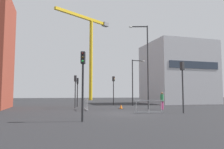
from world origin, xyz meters
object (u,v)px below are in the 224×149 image
object	(u,v)px
construction_crane	(90,44)
traffic_light_far	(114,86)
traffic_light_verge	(182,79)
streetlamp_tall	(146,60)
streetlamp_short	(134,78)
traffic_cone_striped	(121,107)
traffic_light_island	(77,87)
pedestrian_walking	(162,99)
traffic_light_corner	(83,74)
traffic_light_near	(75,86)

from	to	relation	value
construction_crane	traffic_light_far	size ratio (longest dim) A/B	5.45
traffic_light_verge	streetlamp_tall	bearing A→B (deg)	96.23
streetlamp_tall	traffic_light_far	world-z (taller)	streetlamp_tall
streetlamp_short	traffic_light_verge	world-z (taller)	streetlamp_short
construction_crane	traffic_cone_striped	size ratio (longest dim) A/B	48.13
streetlamp_short	traffic_cone_striped	world-z (taller)	streetlamp_short
traffic_light_far	traffic_light_verge	world-z (taller)	traffic_light_verge
streetlamp_short	traffic_light_far	bearing A→B (deg)	141.91
traffic_light_island	pedestrian_walking	distance (m)	10.52
construction_crane	traffic_light_corner	bearing A→B (deg)	-100.59
pedestrian_walking	traffic_light_far	bearing A→B (deg)	102.67
traffic_light_island	traffic_cone_striped	world-z (taller)	traffic_light_island
traffic_light_far	traffic_light_island	xyz separation A→B (m)	(-5.48, -2.91, -0.34)
traffic_cone_striped	traffic_light_near	bearing A→B (deg)	146.00
streetlamp_short	traffic_light_corner	bearing A→B (deg)	-120.92
traffic_light_verge	traffic_cone_striped	xyz separation A→B (m)	(-3.19, 6.60, -2.62)
traffic_light_far	pedestrian_walking	distance (m)	10.33
traffic_light_island	streetlamp_short	bearing A→B (deg)	7.23
construction_crane	streetlamp_short	bearing A→B (deg)	-88.09
construction_crane	traffic_cone_striped	distance (m)	38.31
construction_crane	traffic_light_island	bearing A→B (deg)	-102.82
streetlamp_tall	streetlamp_short	size ratio (longest dim) A/B	1.43
construction_crane	traffic_light_corner	distance (m)	47.57
traffic_cone_striped	traffic_light_corner	bearing A→B (deg)	-119.32
streetlamp_short	traffic_light_near	xyz separation A→B (m)	(-8.37, -2.78, -1.31)
construction_crane	traffic_cone_striped	bearing A→B (deg)	-94.66
construction_crane	streetlamp_short	size ratio (longest dim) A/B	3.53
traffic_light_island	pedestrian_walking	bearing A→B (deg)	-42.34
traffic_cone_striped	pedestrian_walking	bearing A→B (deg)	-31.14
traffic_light_corner	pedestrian_walking	size ratio (longest dim) A/B	2.27
traffic_light_verge	traffic_light_near	size ratio (longest dim) A/B	1.15
traffic_light_island	traffic_light_near	bearing A→B (deg)	-104.52
streetlamp_tall	streetlamp_short	world-z (taller)	streetlamp_tall
traffic_light_corner	traffic_light_near	distance (m)	13.01
construction_crane	traffic_light_near	bearing A→B (deg)	-102.92
streetlamp_tall	traffic_light_island	distance (m)	9.13
traffic_light_verge	traffic_light_island	size ratio (longest dim) A/B	1.20
traffic_light_corner	traffic_light_near	size ratio (longest dim) A/B	1.08
traffic_light_verge	traffic_cone_striped	distance (m)	7.78
traffic_light_corner	traffic_light_island	distance (m)	14.82
traffic_light_far	traffic_light_near	distance (m)	7.57
pedestrian_walking	traffic_light_near	bearing A→B (deg)	147.26
construction_crane	traffic_light_verge	bearing A→B (deg)	-89.57
pedestrian_walking	traffic_cone_striped	xyz separation A→B (m)	(-3.66, 2.21, -0.82)
traffic_light_verge	pedestrian_walking	size ratio (longest dim) A/B	2.41
traffic_light_corner	traffic_light_far	size ratio (longest dim) A/B	0.98
traffic_light_far	pedestrian_walking	size ratio (longest dim) A/B	2.32
traffic_light_corner	traffic_light_far	distance (m)	18.99
traffic_light_near	traffic_light_island	xyz separation A→B (m)	(0.46, 1.77, -0.10)
streetlamp_short	traffic_light_island	bearing A→B (deg)	-172.77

